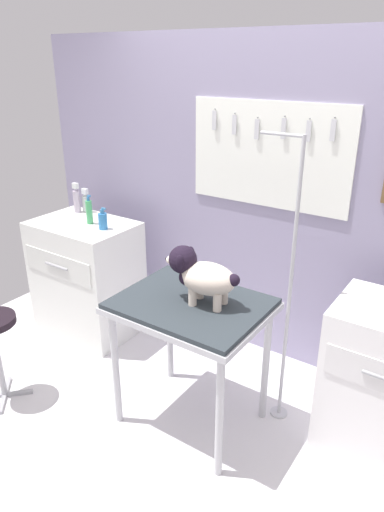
{
  "coord_description": "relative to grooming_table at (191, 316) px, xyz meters",
  "views": [
    {
      "loc": [
        1.41,
        -1.64,
        2.13
      ],
      "look_at": [
        0.03,
        0.38,
        1.08
      ],
      "focal_mm": 32.82,
      "sensor_mm": 36.0,
      "label": 1
    }
  ],
  "objects": [
    {
      "name": "ground",
      "position": [
        -0.09,
        -0.29,
        -0.77
      ],
      "size": [
        4.4,
        4.0,
        0.04
      ],
      "primitive_type": "cube",
      "color": "silver"
    },
    {
      "name": "grooming_arm",
      "position": [
        0.44,
        0.35,
        0.08
      ],
      "size": [
        0.3,
        0.11,
        1.77
      ],
      "color": "#B7B7BC",
      "rests_on": "ground"
    },
    {
      "name": "grooming_table",
      "position": [
        0.0,
        0.0,
        0.0
      ],
      "size": [
        0.85,
        0.66,
        0.85
      ],
      "color": "#B7B7BC",
      "rests_on": "ground"
    },
    {
      "name": "shampoo_bottle",
      "position": [
        -1.08,
        0.41,
        0.25
      ],
      "size": [
        0.07,
        0.07,
        0.17
      ],
      "color": "#2E75B5",
      "rests_on": "counter_left"
    },
    {
      "name": "spray_bottle_tall",
      "position": [
        -1.55,
        0.6,
        0.29
      ],
      "size": [
        0.05,
        0.05,
        0.25
      ],
      "color": "#B6A8BC",
      "rests_on": "counter_left"
    },
    {
      "name": "dog",
      "position": [
        0.05,
        0.02,
        0.27
      ],
      "size": [
        0.45,
        0.25,
        0.32
      ],
      "color": "beige",
      "rests_on": "grooming_table"
    },
    {
      "name": "rear_wall_panel",
      "position": [
        -0.08,
        0.99,
        0.41
      ],
      "size": [
        4.0,
        0.09,
        2.3
      ],
      "color": "#8F87A5",
      "rests_on": "ground"
    },
    {
      "name": "pump_bottle_white",
      "position": [
        -1.26,
        0.45,
        0.28
      ],
      "size": [
        0.05,
        0.05,
        0.23
      ],
      "color": "#46A762",
      "rests_on": "counter_left"
    },
    {
      "name": "counter_left",
      "position": [
        -1.32,
        0.42,
        -0.28
      ],
      "size": [
        0.8,
        0.58,
        0.94
      ],
      "color": "silver",
      "rests_on": "ground"
    },
    {
      "name": "detangler_spray",
      "position": [
        -1.5,
        0.64,
        0.27
      ],
      "size": [
        0.06,
        0.06,
        0.2
      ],
      "color": "#AAB7B3",
      "rests_on": "counter_left"
    }
  ]
}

